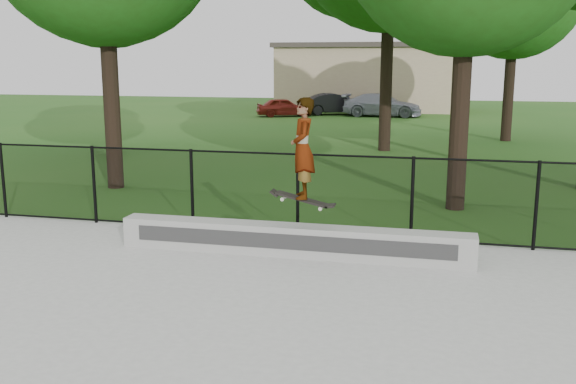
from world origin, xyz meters
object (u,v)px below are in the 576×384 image
grind_ledge (292,240)px  skater_airborne (303,151)px  car_a (284,107)px  car_c (382,105)px  car_b (334,104)px

grind_ledge → skater_airborne: bearing=-38.5°
grind_ledge → car_a: (-6.62, 26.60, 0.23)m
car_c → skater_airborne: 28.10m
grind_ledge → car_b: (-3.97, 28.57, 0.33)m
car_b → car_c: size_ratio=0.84×
grind_ledge → car_b: car_b is taller
car_a → skater_airborne: skater_airborne is taller
car_a → car_c: size_ratio=0.75×
grind_ledge → skater_airborne: size_ratio=3.32×
car_c → grind_ledge: bearing=-175.1°
skater_airborne → car_a: bearing=104.3°
skater_airborne → grind_ledge: bearing=141.5°
car_b → car_c: 2.98m
skater_airborne → car_c: bearing=92.6°
car_c → car_a: bearing=105.8°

